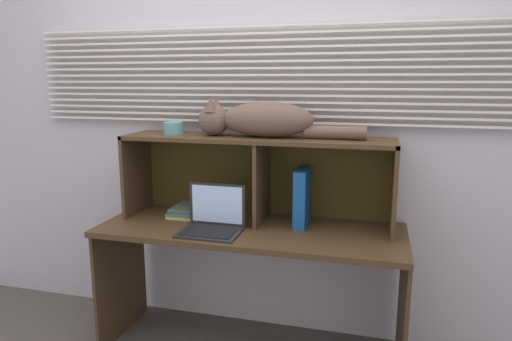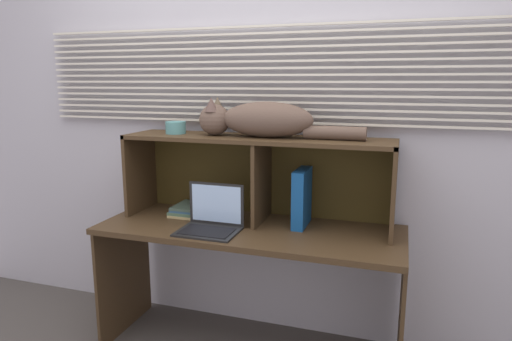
# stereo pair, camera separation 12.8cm
# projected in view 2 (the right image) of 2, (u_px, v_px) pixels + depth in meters

# --- Properties ---
(back_panel_with_blinds) EXTENTS (4.40, 0.08, 2.50)m
(back_panel_with_blinds) POSITION_uv_depth(u_px,v_px,m) (268.00, 119.00, 2.57)
(back_panel_with_blinds) COLOR #B5B2BB
(back_panel_with_blinds) RESTS_ON ground
(desk) EXTENTS (1.59, 0.58, 0.71)m
(desk) POSITION_uv_depth(u_px,v_px,m) (249.00, 250.00, 2.39)
(desk) COLOR #422F1B
(desk) RESTS_ON ground
(hutch_shelf_unit) EXTENTS (1.45, 0.33, 0.46)m
(hutch_shelf_unit) POSITION_uv_depth(u_px,v_px,m) (259.00, 162.00, 2.45)
(hutch_shelf_unit) COLOR #422F1B
(hutch_shelf_unit) RESTS_ON desk
(cat) EXTENTS (0.89, 0.20, 0.21)m
(cat) POSITION_uv_depth(u_px,v_px,m) (259.00, 120.00, 2.36)
(cat) COLOR brown
(cat) RESTS_ON hutch_shelf_unit
(laptop) EXTENTS (0.30, 0.23, 0.23)m
(laptop) POSITION_uv_depth(u_px,v_px,m) (211.00, 221.00, 2.32)
(laptop) COLOR black
(laptop) RESTS_ON desk
(binder_upright) EXTENTS (0.06, 0.22, 0.30)m
(binder_upright) POSITION_uv_depth(u_px,v_px,m) (302.00, 198.00, 2.37)
(binder_upright) COLOR #134B8D
(binder_upright) RESTS_ON desk
(book_stack) EXTENTS (0.20, 0.22, 0.06)m
(book_stack) POSITION_uv_depth(u_px,v_px,m) (191.00, 210.00, 2.59)
(book_stack) COLOR tan
(book_stack) RESTS_ON desk
(small_basket) EXTENTS (0.11, 0.11, 0.07)m
(small_basket) POSITION_uv_depth(u_px,v_px,m) (176.00, 128.00, 2.52)
(small_basket) COLOR teal
(small_basket) RESTS_ON hutch_shelf_unit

